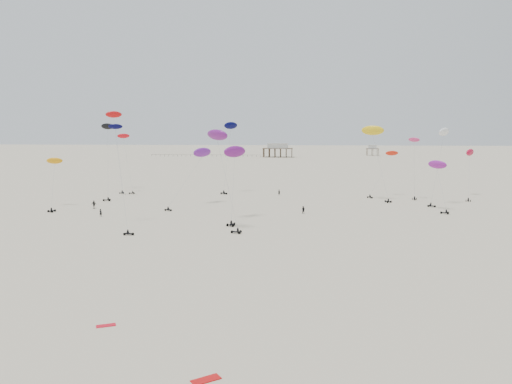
# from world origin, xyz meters

# --- Properties ---
(ground_plane) EXTENTS (900.00, 900.00, 0.00)m
(ground_plane) POSITION_xyz_m (0.00, 200.00, 0.00)
(ground_plane) COLOR beige
(pavilion_main) EXTENTS (21.00, 13.00, 9.80)m
(pavilion_main) POSITION_xyz_m (-10.00, 350.00, 4.22)
(pavilion_main) COLOR brown
(pavilion_main) RESTS_ON ground
(pavilion_small) EXTENTS (9.00, 7.00, 8.00)m
(pavilion_small) POSITION_xyz_m (60.00, 380.00, 3.49)
(pavilion_small) COLOR brown
(pavilion_small) RESTS_ON ground
(pier_fence) EXTENTS (80.20, 0.20, 1.50)m
(pier_fence) POSITION_xyz_m (-62.00, 350.00, 0.77)
(pier_fence) COLOR black
(pier_fence) RESTS_ON ground
(rig_0) EXTENTS (9.51, 9.44, 14.68)m
(rig_0) POSITION_xyz_m (31.87, 139.52, 8.67)
(rig_0) COLOR black
(rig_0) RESTS_ON ground
(rig_1) EXTENTS (7.07, 12.38, 14.53)m
(rig_1) POSITION_xyz_m (-50.95, 109.77, 7.70)
(rig_1) COLOR black
(rig_1) RESTS_ON ground
(rig_2) EXTENTS (7.03, 7.69, 17.88)m
(rig_2) POSITION_xyz_m (-44.53, 141.12, 12.95)
(rig_2) COLOR black
(rig_2) RESTS_ON ground
(rig_3) EXTENTS (3.50, 5.21, 16.84)m
(rig_3) POSITION_xyz_m (38.39, 133.28, 9.96)
(rig_3) COLOR black
(rig_3) RESTS_ON ground
(rig_4) EXTENTS (4.76, 9.74, 21.20)m
(rig_4) POSITION_xyz_m (-13.38, 143.31, 15.48)
(rig_4) COLOR black
(rig_4) RESTS_ON ground
(rig_5) EXTENTS (7.06, 17.00, 17.91)m
(rig_5) POSITION_xyz_m (55.32, 141.33, 10.10)
(rig_5) COLOR black
(rig_5) RESTS_ON ground
(rig_6) EXTENTS (7.29, 9.86, 19.44)m
(rig_6) POSITION_xyz_m (43.00, 124.33, 15.04)
(rig_6) COLOR black
(rig_6) RESTS_ON ground
(rig_7) EXTENTS (10.29, 15.81, 26.32)m
(rig_7) POSITION_xyz_m (-50.14, 147.86, 19.71)
(rig_7) COLOR black
(rig_7) RESTS_ON ground
(rig_8) EXTENTS (7.16, 13.50, 21.73)m
(rig_8) POSITION_xyz_m (-45.39, 129.64, 14.18)
(rig_8) COLOR black
(rig_8) RESTS_ON ground
(rig_9) EXTENTS (9.50, 15.06, 23.39)m
(rig_9) POSITION_xyz_m (-25.34, 86.59, 9.77)
(rig_9) COLOR black
(rig_9) RESTS_ON ground
(rig_11) EXTENTS (4.79, 10.29, 12.26)m
(rig_11) POSITION_xyz_m (40.02, 114.67, 8.81)
(rig_11) COLOR black
(rig_11) RESTS_ON ground
(rig_12) EXTENTS (9.01, 17.53, 18.38)m
(rig_12) POSITION_xyz_m (-17.47, 119.31, 11.68)
(rig_12) COLOR black
(rig_12) RESTS_ON ground
(rig_13) EXTENTS (7.82, 9.28, 20.01)m
(rig_13) POSITION_xyz_m (27.35, 131.30, 16.62)
(rig_13) COLOR black
(rig_13) RESTS_ON ground
(rig_14) EXTENTS (5.31, 14.16, 16.47)m
(rig_14) POSITION_xyz_m (-5.59, 98.63, 11.79)
(rig_14) COLOR black
(rig_14) RESTS_ON ground
(rig_15) EXTENTS (8.13, 8.07, 18.97)m
(rig_15) POSITION_xyz_m (-6.64, 87.29, 15.18)
(rig_15) COLOR black
(rig_15) RESTS_ON ground
(spectator_0) EXTENTS (0.81, 0.64, 1.97)m
(spectator_0) POSITION_xyz_m (-34.73, 98.29, 0.00)
(spectator_0) COLOR black
(spectator_0) RESTS_ON ground
(spectator_1) EXTENTS (1.14, 1.00, 2.01)m
(spectator_1) POSITION_xyz_m (8.84, 106.04, 0.00)
(spectator_1) COLOR black
(spectator_1) RESTS_ON ground
(spectator_2) EXTENTS (1.49, 0.99, 2.32)m
(spectator_2) POSITION_xyz_m (-40.74, 108.64, 0.00)
(spectator_2) COLOR black
(spectator_2) RESTS_ON ground
(spectator_3) EXTENTS (0.72, 0.50, 1.93)m
(spectator_3) POSITION_xyz_m (1.79, 138.20, 0.00)
(spectator_3) COLOR black
(spectator_3) RESTS_ON ground
(grounded_kite_a) EXTENTS (2.30, 2.04, 0.08)m
(grounded_kite_a) POSITION_xyz_m (1.89, 30.23, 0.00)
(grounded_kite_a) COLOR red
(grounded_kite_a) RESTS_ON ground
(grounded_kite_b) EXTENTS (1.93, 1.40, 0.07)m
(grounded_kite_b) POSITION_xyz_m (-9.57, 39.53, 0.00)
(grounded_kite_b) COLOR red
(grounded_kite_b) RESTS_ON ground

